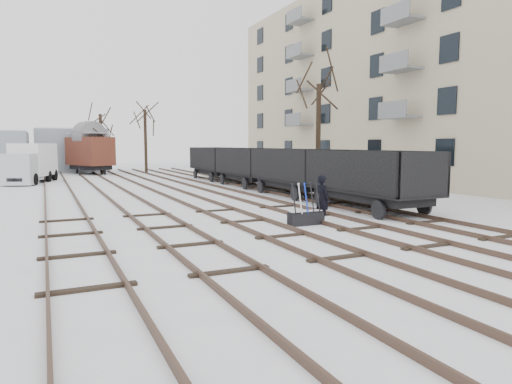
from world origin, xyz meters
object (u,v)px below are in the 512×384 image
at_px(ground_frame, 306,217).
at_px(lorry, 31,163).
at_px(freight_wagon_a, 369,188).
at_px(worker, 322,199).
at_px(panel_van, 17,169).
at_px(box_van_wagon, 90,150).

xyz_separation_m(ground_frame, lorry, (-9.28, 23.77, 1.22)).
relative_size(ground_frame, freight_wagon_a, 0.23).
xyz_separation_m(worker, panel_van, (-11.12, 26.64, 0.01)).
xyz_separation_m(box_van_wagon, panel_van, (-6.01, -5.88, -1.39)).
xyz_separation_m(lorry, panel_van, (-1.09, 2.97, -0.62)).
height_order(box_van_wagon, lorry, box_van_wagon).
xyz_separation_m(freight_wagon_a, panel_van, (-14.67, 24.86, -0.10)).
height_order(worker, lorry, lorry).
relative_size(freight_wagon_a, box_van_wagon, 1.10).
bearing_deg(box_van_wagon, lorry, -142.40).
bearing_deg(panel_van, ground_frame, -73.54).
height_order(worker, freight_wagon_a, freight_wagon_a).
bearing_deg(ground_frame, lorry, 110.19).
bearing_deg(freight_wagon_a, panel_van, 120.55).
distance_m(worker, freight_wagon_a, 3.97).
xyz_separation_m(worker, freight_wagon_a, (3.55, 1.78, 0.11)).
relative_size(lorry, panel_van, 1.69).
relative_size(worker, freight_wagon_a, 0.28).
bearing_deg(box_van_wagon, freight_wagon_a, -97.63).
xyz_separation_m(freight_wagon_a, box_van_wagon, (-8.66, 30.74, 1.28)).
xyz_separation_m(worker, lorry, (-10.03, 23.67, 0.62)).
distance_m(ground_frame, lorry, 25.55).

